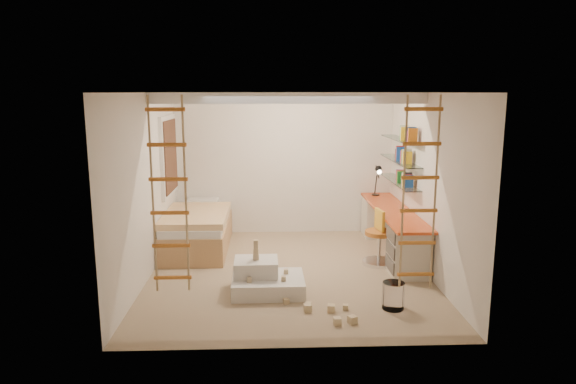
{
  "coord_description": "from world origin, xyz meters",
  "views": [
    {
      "loc": [
        -0.29,
        -7.15,
        2.61
      ],
      "look_at": [
        0.0,
        0.3,
        1.15
      ],
      "focal_mm": 32.0,
      "sensor_mm": 36.0,
      "label": 1
    }
  ],
  "objects_px": {
    "desk": "(392,229)",
    "play_platform": "(265,280)",
    "bed": "(198,230)",
    "swivel_chair": "(379,244)"
  },
  "relations": [
    {
      "from": "bed",
      "to": "desk",
      "type": "bearing_deg",
      "value": -6.49
    },
    {
      "from": "bed",
      "to": "play_platform",
      "type": "relative_size",
      "value": 2.1
    },
    {
      "from": "swivel_chair",
      "to": "play_platform",
      "type": "bearing_deg",
      "value": -149.12
    },
    {
      "from": "bed",
      "to": "play_platform",
      "type": "height_order",
      "value": "bed"
    },
    {
      "from": "desk",
      "to": "swivel_chair",
      "type": "distance_m",
      "value": 0.61
    },
    {
      "from": "play_platform",
      "to": "swivel_chair",
      "type": "bearing_deg",
      "value": 30.88
    },
    {
      "from": "desk",
      "to": "play_platform",
      "type": "height_order",
      "value": "desk"
    },
    {
      "from": "bed",
      "to": "play_platform",
      "type": "xyz_separation_m",
      "value": [
        1.13,
        -1.92,
        -0.17
      ]
    },
    {
      "from": "bed",
      "to": "swivel_chair",
      "type": "distance_m",
      "value": 3.01
    },
    {
      "from": "bed",
      "to": "swivel_chair",
      "type": "xyz_separation_m",
      "value": [
        2.88,
        -0.88,
        -0.01
      ]
    }
  ]
}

